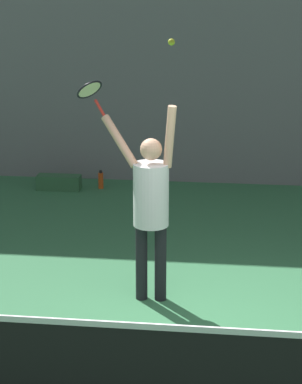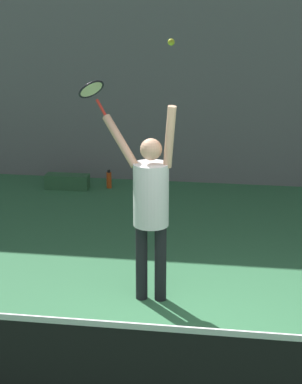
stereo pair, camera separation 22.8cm
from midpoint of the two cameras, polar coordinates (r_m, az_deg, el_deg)
ground_plane at (r=6.59m, az=3.34°, el=-14.10°), size 18.00×18.00×0.00m
back_wall at (r=11.62m, az=5.40°, el=12.70°), size 18.00×0.10×5.00m
court_net at (r=5.47m, az=2.77°, el=-15.18°), size 8.57×0.07×1.06m
tennis_player at (r=7.38m, az=-0.92°, el=-0.74°), size 0.87×0.54×2.18m
tennis_racket at (r=7.68m, az=-5.86°, el=8.22°), size 0.40×0.39×0.39m
tennis_ball at (r=6.95m, az=0.73°, el=12.20°), size 0.07×0.07×0.07m
water_bottle at (r=11.70m, az=-4.70°, el=0.97°), size 0.09×0.09×0.31m
equipment_bag at (r=11.71m, az=-8.12°, el=0.78°), size 0.73×0.25×0.24m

